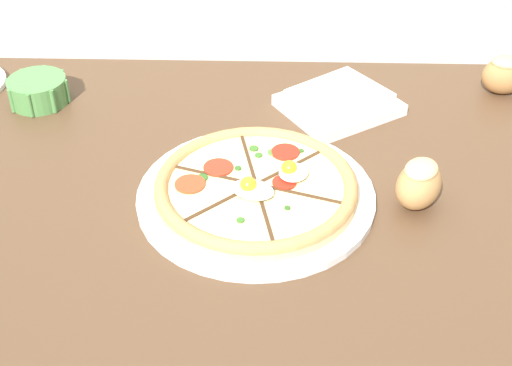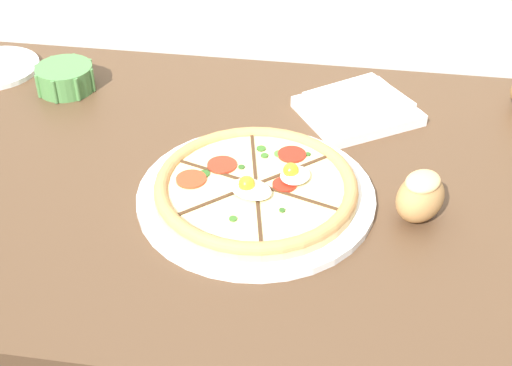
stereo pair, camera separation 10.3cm
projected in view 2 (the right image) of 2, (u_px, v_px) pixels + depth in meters
The scene contains 5 objects.
dining_table at pixel (208, 229), 1.17m from camera, with size 1.25×0.76×0.75m.
pizza at pixel (256, 189), 1.04m from camera, with size 0.35×0.35×0.05m.
ramekin_bowl at pixel (65, 77), 1.29m from camera, with size 0.11×0.11×0.05m.
napkin_folded at pixel (358, 108), 1.22m from camera, with size 0.24×0.23×0.04m.
bread_piece_mid at pixel (420, 196), 0.99m from camera, with size 0.10×0.10×0.07m.
Camera 2 is at (0.21, -0.87, 1.40)m, focal length 50.00 mm.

